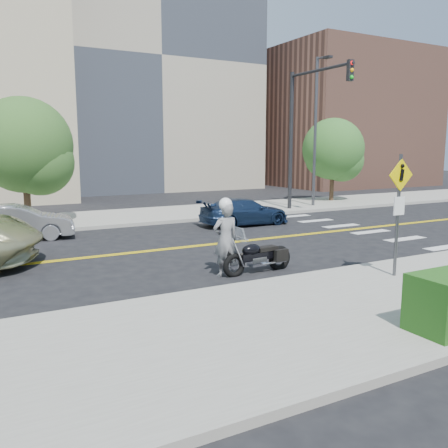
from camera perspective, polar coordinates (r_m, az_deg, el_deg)
name	(u,v)px	position (r m, az deg, el deg)	size (l,w,h in m)	color
ground_plane	(149,251)	(15.55, -9.05, -3.24)	(120.00, 120.00, 0.00)	black
sidewalk_near	(285,323)	(9.07, 7.32, -11.68)	(60.00, 5.00, 0.15)	#9E9B91
sidewalk_far	(94,219)	(22.65, -15.41, 0.57)	(60.00, 5.00, 0.15)	#9E9B91
building_mid	(132,69)	(42.93, -11.01, 17.86)	(18.00, 14.00, 20.00)	#A39984
building_right	(341,119)	(46.36, 13.89, 12.12)	(14.00, 12.00, 12.00)	#8C5947
lamp_post	(315,133)	(26.93, 10.91, 10.72)	(0.16, 0.16, 8.00)	#4C4C51
traffic_light	(302,121)	(24.59, 9.40, 12.16)	(0.28, 4.50, 7.00)	black
pedestrian_sign	(399,203)	(12.30, 20.28, 2.34)	(0.78, 0.08, 3.00)	#4C4C51
motorcyclist	(226,237)	(12.21, 0.19, -1.61)	(0.72, 0.48, 2.05)	#B2B2B7
motorcycle	(258,249)	(12.65, 4.15, -3.01)	(2.10, 0.64, 1.28)	black
parked_car_silver	(18,222)	(18.71, -23.56, 0.18)	(1.36, 3.90, 1.28)	gray
parked_car_blue	(244,212)	(20.53, 2.48, 1.48)	(1.63, 4.01, 1.16)	#1A2D4E
tree_far_a	(24,145)	(21.51, -22.95, 8.71)	(3.96, 3.96, 5.41)	#382619
tree_far_b	(333,149)	(29.75, 12.98, 8.77)	(3.71, 3.71, 5.12)	#382619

